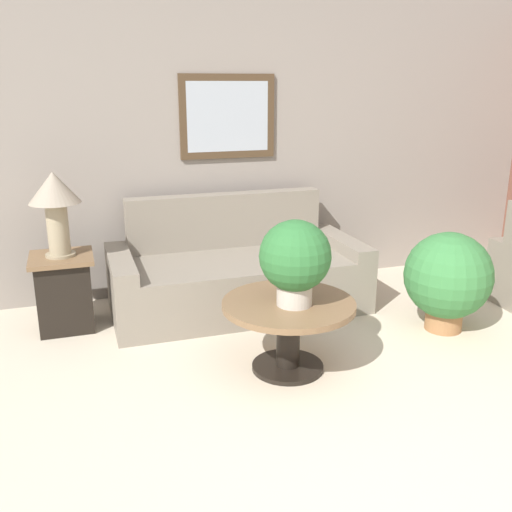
% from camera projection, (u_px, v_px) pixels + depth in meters
% --- Properties ---
extents(wall_back, '(7.94, 0.09, 2.60)m').
position_uv_depth(wall_back, '(239.00, 144.00, 5.04)').
color(wall_back, gray).
rests_on(wall_back, ground_plane).
extents(couch_main, '(2.06, 0.94, 0.91)m').
position_uv_depth(couch_main, '(237.00, 274.00, 4.76)').
color(couch_main, gray).
rests_on(couch_main, ground_plane).
extents(coffee_table, '(0.86, 0.86, 0.48)m').
position_uv_depth(coffee_table, '(288.00, 321.00, 3.68)').
color(coffee_table, black).
rests_on(coffee_table, ground_plane).
extents(side_table, '(0.46, 0.46, 0.58)m').
position_uv_depth(side_table, '(65.00, 291.00, 4.35)').
color(side_table, black).
rests_on(side_table, ground_plane).
extents(table_lamp, '(0.37, 0.37, 0.63)m').
position_uv_depth(table_lamp, '(55.00, 198.00, 4.14)').
color(table_lamp, tan).
rests_on(table_lamp, side_table).
extents(potted_plant_on_table, '(0.45, 0.45, 0.55)m').
position_uv_depth(potted_plant_on_table, '(295.00, 259.00, 3.51)').
color(potted_plant_on_table, beige).
rests_on(potted_plant_on_table, coffee_table).
extents(potted_plant_floor, '(0.65, 0.65, 0.76)m').
position_uv_depth(potted_plant_floor, '(448.00, 278.00, 4.27)').
color(potted_plant_floor, '#9E6B42').
rests_on(potted_plant_floor, ground_plane).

